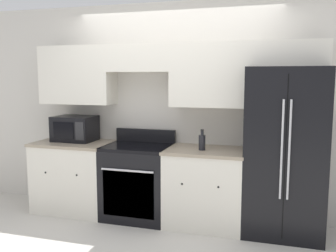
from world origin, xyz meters
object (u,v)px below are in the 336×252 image
object	(u,v)px
oven_range	(138,181)
refrigerator	(285,151)
microwave	(75,128)
bottle	(202,142)

from	to	relation	value
oven_range	refrigerator	xyz separation A→B (m)	(1.68, 0.06, 0.45)
refrigerator	microwave	bearing A→B (deg)	179.53
bottle	microwave	bearing A→B (deg)	175.47
refrigerator	oven_range	bearing A→B (deg)	-177.85
microwave	bottle	bearing A→B (deg)	-4.53
microwave	bottle	world-z (taller)	microwave
oven_range	microwave	bearing A→B (deg)	174.57
oven_range	microwave	size ratio (longest dim) A/B	2.07
refrigerator	bottle	bearing A→B (deg)	-172.82
refrigerator	bottle	size ratio (longest dim) A/B	7.70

